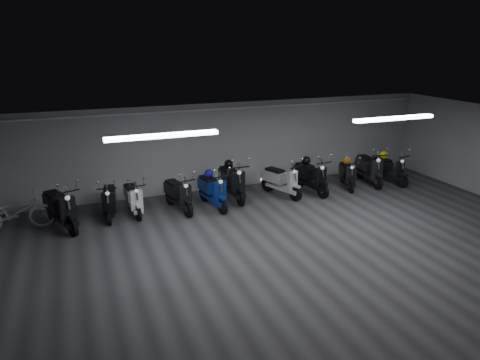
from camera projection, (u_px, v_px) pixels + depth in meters
name	position (u px, v px, depth m)	size (l,w,h in m)	color
floor	(306.00, 250.00, 10.20)	(14.00, 10.00, 0.01)	#363639
ceiling	(312.00, 131.00, 9.35)	(14.00, 10.00, 0.01)	gray
back_wall	(232.00, 146.00, 14.22)	(14.00, 0.01, 2.80)	#99999C
fluor_strip_left	(163.00, 136.00, 9.23)	(2.40, 0.18, 0.08)	white
fluor_strip_right	(394.00, 118.00, 11.29)	(2.40, 0.18, 0.08)	white
conduit	(232.00, 108.00, 13.78)	(0.05, 0.05, 13.60)	white
scooter_0	(60.00, 202.00, 11.17)	(0.65, 1.94, 1.44)	black
scooter_1	(109.00, 196.00, 11.92)	(0.56, 1.68, 1.25)	black
scooter_2	(133.00, 194.00, 12.15)	(0.55, 1.64, 1.22)	white
scooter_3	(178.00, 189.00, 12.38)	(0.58, 1.74, 1.29)	black
scooter_4	(213.00, 185.00, 12.63)	(0.61, 1.82, 1.35)	navy
scooter_5	(232.00, 176.00, 13.29)	(0.65, 1.96, 1.46)	black
scooter_6	(282.00, 176.00, 13.56)	(0.59, 1.78, 1.33)	silver
scooter_7	(311.00, 172.00, 13.86)	(0.63, 1.88, 1.40)	black
scooter_8	(348.00, 170.00, 14.38)	(0.53, 1.60, 1.19)	black
scooter_9	(370.00, 164.00, 14.72)	(0.63, 1.90, 1.41)	black
bicycle	(14.00, 209.00, 11.08)	(0.66, 1.86, 1.20)	silver
scooter_10	(389.00, 165.00, 14.80)	(0.58, 1.74, 1.30)	black
helmet_0	(209.00, 173.00, 12.75)	(0.25, 0.25, 0.25)	#150D93
helmet_1	(306.00, 160.00, 13.99)	(0.27, 0.27, 0.27)	black
helmet_2	(229.00, 164.00, 13.43)	(0.28, 0.28, 0.28)	black
helmet_3	(347.00, 160.00, 14.51)	(0.26, 0.26, 0.26)	#BE6E0B
helmet_4	(384.00, 155.00, 14.91)	(0.28, 0.28, 0.28)	#D6CF0C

